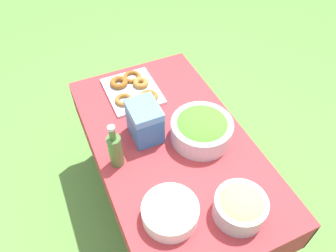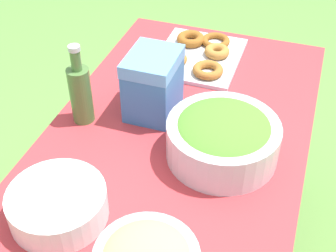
{
  "view_description": "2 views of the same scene",
  "coord_description": "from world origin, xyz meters",
  "px_view_note": "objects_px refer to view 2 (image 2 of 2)",
  "views": [
    {
      "loc": [
        1.02,
        -0.48,
        2.08
      ],
      "look_at": [
        -0.08,
        0.01,
        0.75
      ],
      "focal_mm": 35.0,
      "sensor_mm": 36.0,
      "label": 1
    },
    {
      "loc": [
        1.06,
        0.33,
        1.67
      ],
      "look_at": [
        0.02,
        -0.02,
        0.76
      ],
      "focal_mm": 50.0,
      "sensor_mm": 36.0,
      "label": 2
    }
  ],
  "objects_px": {
    "salad_bowl": "(223,137)",
    "cooler_box": "(153,84)",
    "donut_platter": "(200,54)",
    "plate_stack": "(58,205)",
    "olive_oil_bottle": "(80,92)"
  },
  "relations": [
    {
      "from": "salad_bowl",
      "to": "cooler_box",
      "type": "xyz_separation_m",
      "value": [
        -0.14,
        -0.27,
        0.03
      ]
    },
    {
      "from": "donut_platter",
      "to": "cooler_box",
      "type": "xyz_separation_m",
      "value": [
        0.37,
        -0.06,
        0.09
      ]
    },
    {
      "from": "plate_stack",
      "to": "olive_oil_bottle",
      "type": "height_order",
      "value": "olive_oil_bottle"
    },
    {
      "from": "plate_stack",
      "to": "cooler_box",
      "type": "relative_size",
      "value": 1.2
    },
    {
      "from": "salad_bowl",
      "to": "plate_stack",
      "type": "height_order",
      "value": "salad_bowl"
    },
    {
      "from": "donut_platter",
      "to": "olive_oil_bottle",
      "type": "bearing_deg",
      "value": -28.07
    },
    {
      "from": "salad_bowl",
      "to": "olive_oil_bottle",
      "type": "xyz_separation_m",
      "value": [
        -0.03,
        -0.47,
        0.03
      ]
    },
    {
      "from": "donut_platter",
      "to": "olive_oil_bottle",
      "type": "distance_m",
      "value": 0.55
    },
    {
      "from": "salad_bowl",
      "to": "cooler_box",
      "type": "relative_size",
      "value": 1.54
    },
    {
      "from": "donut_platter",
      "to": "olive_oil_bottle",
      "type": "relative_size",
      "value": 1.34
    },
    {
      "from": "olive_oil_bottle",
      "to": "cooler_box",
      "type": "height_order",
      "value": "olive_oil_bottle"
    },
    {
      "from": "olive_oil_bottle",
      "to": "cooler_box",
      "type": "relative_size",
      "value": 1.28
    },
    {
      "from": "salad_bowl",
      "to": "donut_platter",
      "type": "bearing_deg",
      "value": -157.51
    },
    {
      "from": "salad_bowl",
      "to": "cooler_box",
      "type": "height_order",
      "value": "cooler_box"
    },
    {
      "from": "cooler_box",
      "to": "salad_bowl",
      "type": "bearing_deg",
      "value": 62.1
    }
  ]
}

